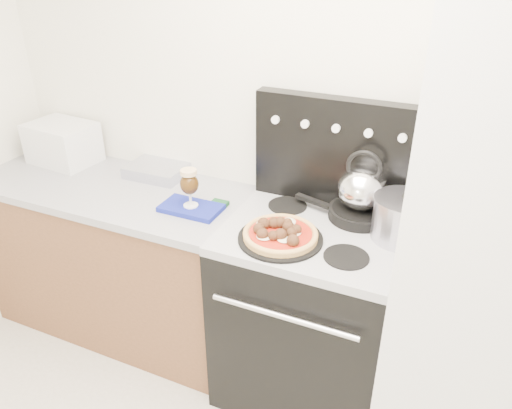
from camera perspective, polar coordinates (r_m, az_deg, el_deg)
The scene contains 16 objects.
room_shell at distance 1.32m, azimuth -8.02°, elevation -8.00°, with size 3.52×3.01×2.52m.
base_cabinet at distance 2.90m, azimuth -15.07°, elevation -6.19°, with size 1.45×0.60×0.86m, color brown.
countertop at distance 2.68m, azimuth -16.26°, elevation 1.78°, with size 1.48×0.63×0.04m, color #9C9CA4.
stove_body at distance 2.43m, azimuth 6.04°, elevation -12.57°, with size 0.76×0.65×0.88m, color black.
cooktop at distance 2.16m, azimuth 6.65°, elevation -3.31°, with size 0.76×0.65×0.04m, color #ADADB2.
backguard at distance 2.27m, azimuth 9.21°, elevation 5.86°, with size 0.76×0.08×0.50m, color black.
fridge at distance 2.06m, azimuth 25.45°, elevation -6.35°, with size 0.64×0.68×1.90m, color silver.
toaster_oven at distance 3.00m, azimuth -21.21°, elevation 6.59°, with size 0.35×0.26×0.22m, color silver.
foil_sheet at distance 2.70m, azimuth -11.25°, elevation 3.84°, with size 0.30×0.22×0.06m, color silver.
oven_mitt at distance 2.34m, azimuth -7.43°, elevation -0.41°, with size 0.28×0.16×0.02m, color navy.
beer_glass at distance 2.29m, azimuth -7.59°, elevation 1.90°, with size 0.09×0.09×0.19m, color #362009, non-canonical shape.
pizza_pan at distance 2.07m, azimuth 2.80°, elevation -3.90°, with size 0.35×0.35×0.01m, color black.
pizza at distance 2.05m, azimuth 2.82°, elevation -3.25°, with size 0.31×0.31×0.04m, color gold, non-canonical shape.
skillet at distance 2.25m, azimuth 11.67°, elevation -0.99°, with size 0.27×0.27×0.05m, color black.
tea_kettle at distance 2.19m, azimuth 12.02°, elevation 2.17°, with size 0.21×0.21×0.23m, color silver, non-canonical shape.
stock_pot at distance 2.12m, azimuth 16.37°, elevation -1.69°, with size 0.24×0.24×0.17m, color #B5B2C2.
Camera 1 is at (0.60, -0.59, 2.03)m, focal length 35.00 mm.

